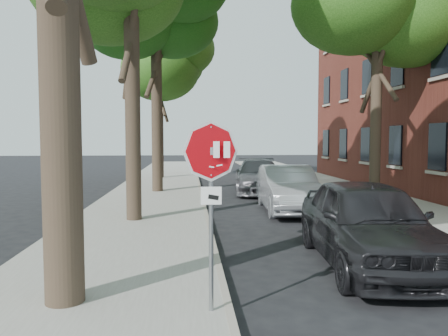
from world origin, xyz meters
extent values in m
plane|color=black|center=(0.00, 0.00, 0.00)|extent=(120.00, 120.00, 0.00)
cube|color=gray|center=(-2.50, 12.00, 0.06)|extent=(4.00, 55.00, 0.12)
cube|color=gray|center=(6.00, 12.00, 0.06)|extent=(4.00, 55.00, 0.12)
cube|color=#9E9384|center=(-0.45, 12.00, 0.07)|extent=(0.12, 55.00, 0.13)
cube|color=#9E9384|center=(3.95, 12.00, 0.07)|extent=(0.12, 55.00, 0.13)
cylinder|color=gray|center=(-0.70, 0.00, 1.42)|extent=(0.06, 0.06, 2.60)
cube|color=#99999E|center=(-0.70, -0.03, 2.32)|extent=(0.05, 0.06, 0.10)
cylinder|color=#99999E|center=(-0.70, -0.03, 2.32)|extent=(0.76, 0.32, 0.82)
cylinder|color=white|center=(-0.70, -0.05, 2.32)|extent=(0.76, 0.32, 0.82)
cylinder|color=red|center=(-0.70, -0.05, 2.32)|extent=(0.68, 0.29, 0.74)
cube|color=white|center=(-0.91, -0.06, 2.34)|extent=(0.08, 0.00, 0.22)
cube|color=white|center=(-0.77, -0.06, 2.34)|extent=(0.08, 0.00, 0.22)
cube|color=white|center=(-0.63, -0.06, 2.34)|extent=(0.08, 0.00, 0.22)
cube|color=white|center=(-0.49, -0.06, 2.34)|extent=(0.08, 0.00, 0.22)
cube|color=silver|center=(-0.81, -0.07, 2.13)|extent=(0.08, 0.00, 0.03)
cube|color=silver|center=(-0.70, -0.07, 2.11)|extent=(0.08, 0.00, 0.03)
cube|color=silver|center=(-0.59, -0.07, 2.13)|extent=(0.08, 0.00, 0.03)
cube|color=white|center=(-0.70, -0.04, 1.72)|extent=(0.28, 0.02, 0.24)
cube|color=black|center=(-0.67, -0.05, 1.70)|extent=(0.15, 0.00, 0.08)
cylinder|color=black|center=(-2.60, 7.00, 4.87)|extent=(0.44, 0.44, 9.50)
cylinder|color=black|center=(-2.40, 14.00, 5.12)|extent=(0.48, 0.48, 10.00)
ellipsoid|color=#0C3E0D|center=(-2.40, 14.00, 7.92)|extent=(4.62, 4.62, 3.70)
ellipsoid|color=#0C3E0D|center=(-3.24, 14.84, 7.50)|extent=(4.20, 4.20, 3.36)
cylinder|color=black|center=(-2.70, 21.00, 4.62)|extent=(0.40, 0.40, 9.00)
ellipsoid|color=#17440F|center=(-2.70, 21.00, 7.14)|extent=(4.16, 4.16, 3.33)
ellipsoid|color=#17440F|center=(-1.76, 20.43, 8.09)|extent=(3.40, 3.40, 2.72)
ellipsoid|color=#17440F|center=(-3.46, 21.76, 6.76)|extent=(3.78, 3.78, 3.02)
cylinder|color=black|center=(6.00, 10.00, 4.62)|extent=(0.40, 0.40, 9.00)
ellipsoid|color=#17440F|center=(6.00, 10.00, 7.14)|extent=(4.16, 4.16, 3.33)
ellipsoid|color=#17440F|center=(5.24, 10.76, 6.76)|extent=(3.78, 3.78, 3.02)
imported|color=black|center=(2.50, 2.33, 0.85)|extent=(2.39, 5.13, 1.70)
imported|color=#9EA0A6|center=(2.38, 8.73, 0.78)|extent=(1.85, 4.80, 1.56)
imported|color=#525257|center=(2.24, 14.04, 0.77)|extent=(2.69, 5.48, 1.53)
camera|label=1|loc=(-1.00, -5.86, 2.49)|focal=35.00mm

